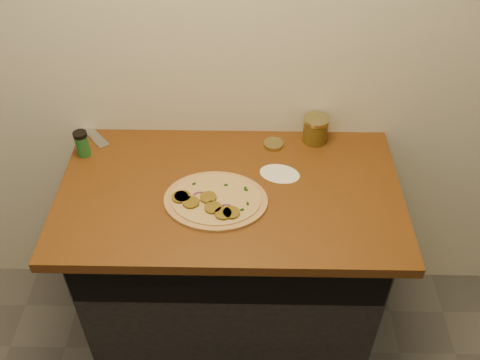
{
  "coord_description": "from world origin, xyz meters",
  "views": [
    {
      "loc": [
        0.06,
        0.06,
        2.18
      ],
      "look_at": [
        0.04,
        1.41,
        0.95
      ],
      "focal_mm": 40.0,
      "sensor_mm": 36.0,
      "label": 1
    }
  ],
  "objects_px": {
    "salsa_jar": "(315,129)",
    "chefs_knife": "(83,124)",
    "pizza": "(215,200)",
    "spice_shaker": "(82,144)"
  },
  "relations": [
    {
      "from": "spice_shaker",
      "to": "pizza",
      "type": "bearing_deg",
      "value": -26.0
    },
    {
      "from": "salsa_jar",
      "to": "spice_shaker",
      "type": "relative_size",
      "value": 1.04
    },
    {
      "from": "pizza",
      "to": "salsa_jar",
      "type": "xyz_separation_m",
      "value": [
        0.37,
        0.34,
        0.05
      ]
    },
    {
      "from": "chefs_knife",
      "to": "salsa_jar",
      "type": "distance_m",
      "value": 0.92
    },
    {
      "from": "salsa_jar",
      "to": "spice_shaker",
      "type": "distance_m",
      "value": 0.87
    },
    {
      "from": "pizza",
      "to": "spice_shaker",
      "type": "distance_m",
      "value": 0.56
    },
    {
      "from": "salsa_jar",
      "to": "chefs_knife",
      "type": "bearing_deg",
      "value": 174.71
    },
    {
      "from": "chefs_knife",
      "to": "salsa_jar",
      "type": "relative_size",
      "value": 2.44
    },
    {
      "from": "spice_shaker",
      "to": "chefs_knife",
      "type": "bearing_deg",
      "value": 104.65
    },
    {
      "from": "pizza",
      "to": "salsa_jar",
      "type": "bearing_deg",
      "value": 43.22
    }
  ]
}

